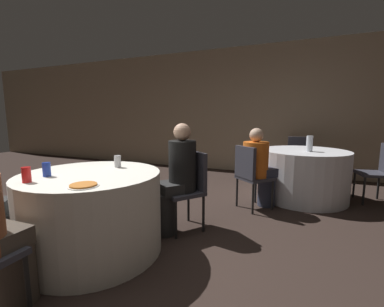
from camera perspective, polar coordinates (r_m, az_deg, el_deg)
ground_plane at (r=2.72m, az=-19.85°, el=-20.21°), size 16.00×16.00×0.00m
wall_back at (r=6.13m, az=7.32°, el=9.42°), size 16.00×0.06×2.80m
table_near at (r=2.63m, az=-21.17°, el=-12.16°), size 1.26×1.26×0.76m
table_far at (r=4.35m, az=23.47°, el=-4.28°), size 1.29×1.29×0.76m
chair_near_northeast at (r=2.91m, az=-0.54°, el=-6.54°), size 0.56×0.56×0.88m
chair_far_north at (r=5.36m, az=22.49°, el=-0.33°), size 0.44×0.44×0.88m
chair_far_east at (r=4.66m, az=36.36°, el=-2.53°), size 0.48×0.47×0.88m
chair_far_southwest at (r=3.57m, az=12.75°, el=-3.95°), size 0.56×0.56×0.88m
person_orange_shirt at (r=3.67m, az=14.70°, el=-3.03°), size 0.47×0.48×1.12m
person_black_shirt at (r=2.82m, az=-3.45°, el=-5.69°), size 0.43×0.45×1.20m
pizza_plate_near at (r=2.08m, az=-22.99°, el=-6.53°), size 0.22×0.22×0.02m
soda_can_red at (r=2.40m, az=-32.90°, el=-4.00°), size 0.07×0.07×0.12m
soda_can_blue at (r=2.54m, az=-29.59°, el=-3.11°), size 0.07×0.07×0.12m
soda_can_silver at (r=2.71m, az=-16.21°, el=-1.71°), size 0.07×0.07×0.12m
bottle_far at (r=4.14m, az=24.65°, el=2.00°), size 0.09×0.09×0.23m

